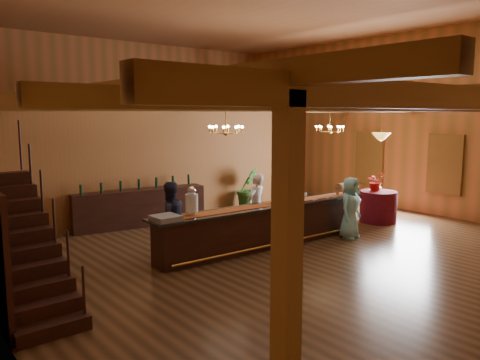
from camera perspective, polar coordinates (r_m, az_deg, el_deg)
floor at (r=11.43m, az=1.94°, el=-7.21°), size 14.00×14.00×0.00m
ceiling at (r=11.31m, az=2.08°, el=20.77°), size 14.00×14.00×0.00m
wall_back at (r=16.93m, az=-14.00°, el=6.92°), size 12.00×0.10×5.50m
wall_right at (r=15.66m, az=18.81°, el=6.67°), size 0.10×14.00×5.50m
beam_grid at (r=11.42m, az=0.31°, el=9.21°), size 11.90×13.90×0.39m
support_posts at (r=10.75m, az=3.74°, el=0.51°), size 9.20×10.20×3.20m
partition_wall at (r=13.67m, az=-9.38°, el=1.81°), size 9.00×0.18×3.10m
window_right_front at (r=14.91m, az=23.72°, el=1.75°), size 0.12×1.05×1.75m
window_right_back at (r=16.24m, az=15.52°, el=2.59°), size 0.12×1.05×1.75m
staircase at (r=8.00m, az=-24.97°, el=-7.23°), size 1.00×2.80×2.00m
backroom_boxes at (r=15.64m, az=-12.32°, el=-1.27°), size 4.10×0.60×1.10m
tasting_bar at (r=10.73m, az=3.23°, el=-5.54°), size 5.79×1.05×0.97m
beverage_dispenser at (r=9.53m, az=-5.91°, el=-2.64°), size 0.26×0.26×0.60m
glass_rack_tray at (r=9.20m, az=-9.04°, el=-4.59°), size 0.50×0.50×0.10m
raffle_drum at (r=12.26m, az=12.24°, el=-0.93°), size 0.34×0.24×0.30m
bar_bottle_0 at (r=10.87m, az=4.06°, el=-2.02°), size 0.07×0.07×0.30m
bar_bottle_1 at (r=10.94m, az=4.47°, el=-1.97°), size 0.07×0.07×0.30m
bar_bottle_2 at (r=10.94m, az=4.47°, el=-1.97°), size 0.07×0.07×0.30m
bar_bottle_3 at (r=11.10m, az=5.43°, el=-1.84°), size 0.07×0.07×0.30m
backbar_shelf at (r=12.93m, az=-12.12°, el=-3.32°), size 3.61×1.15×1.00m
round_table at (r=13.69m, az=16.49°, el=-3.12°), size 1.01×1.01×0.87m
chandelier_left at (r=10.95m, az=-1.74°, el=6.22°), size 0.80×0.80×0.70m
chandelier_right at (r=13.84m, az=10.86°, el=6.19°), size 0.80×0.80×0.76m
pendant_lamp at (r=13.46m, az=16.83°, el=5.12°), size 0.52×0.52×0.90m
bartender at (r=11.42m, az=1.96°, el=-3.15°), size 0.65×0.49×1.58m
staff_second at (r=9.98m, az=-8.60°, el=-4.79°), size 0.85×0.69×1.61m
guest at (r=11.68m, az=13.29°, el=-3.31°), size 0.83×0.64×1.50m
floor_plant at (r=14.94m, az=0.92°, el=-1.00°), size 0.78×0.66×1.32m
table_flowers at (r=13.59m, az=16.20°, el=-0.16°), size 0.61×0.57×0.54m
table_vase at (r=13.72m, az=16.45°, el=-0.58°), size 0.18×0.18×0.31m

